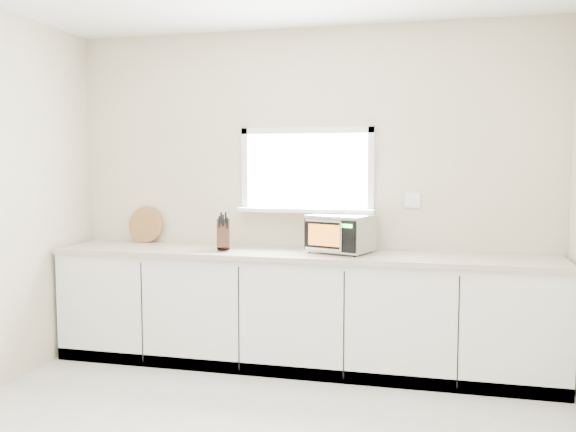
% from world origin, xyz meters
% --- Properties ---
extents(back_wall, '(4.00, 0.17, 2.70)m').
position_xyz_m(back_wall, '(0.00, 2.00, 1.36)').
color(back_wall, beige).
rests_on(back_wall, ground).
extents(cabinets, '(3.92, 0.60, 0.88)m').
position_xyz_m(cabinets, '(0.00, 1.70, 0.44)').
color(cabinets, white).
rests_on(cabinets, ground).
extents(countertop, '(3.92, 0.64, 0.04)m').
position_xyz_m(countertop, '(0.00, 1.69, 0.90)').
color(countertop, '#BCAE9B').
rests_on(countertop, cabinets).
extents(microwave, '(0.54, 0.48, 0.29)m').
position_xyz_m(microwave, '(0.32, 1.74, 1.07)').
color(microwave, black).
rests_on(microwave, countertop).
extents(knife_block, '(0.16, 0.23, 0.31)m').
position_xyz_m(knife_block, '(-0.60, 1.64, 1.05)').
color(knife_block, '#472719').
rests_on(knife_block, countertop).
extents(cutting_board, '(0.31, 0.08, 0.31)m').
position_xyz_m(cutting_board, '(-1.42, 1.94, 1.08)').
color(cutting_board, olive).
rests_on(cutting_board, countertop).
extents(coffee_grinder, '(0.15, 0.15, 0.22)m').
position_xyz_m(coffee_grinder, '(0.13, 1.73, 1.03)').
color(coffee_grinder, '#AAADB2').
rests_on(coffee_grinder, countertop).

